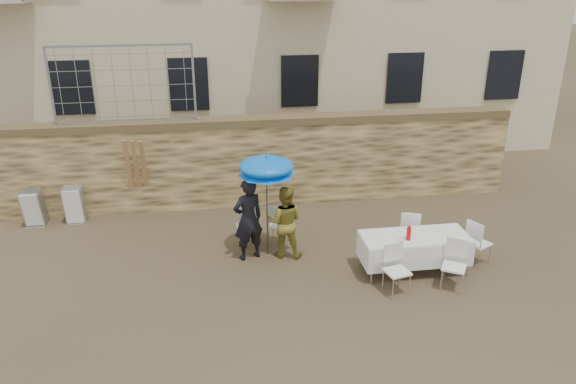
{
  "coord_description": "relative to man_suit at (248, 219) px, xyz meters",
  "views": [
    {
      "loc": [
        -1.15,
        -8.22,
        5.73
      ],
      "look_at": [
        0.4,
        2.2,
        1.4
      ],
      "focal_mm": 35.0,
      "sensor_mm": 36.0,
      "label": 1
    }
  ],
  "objects": [
    {
      "name": "man_suit",
      "position": [
        0.0,
        0.0,
        0.0
      ],
      "size": [
        0.75,
        0.63,
        1.77
      ],
      "primitive_type": "imported",
      "rotation": [
        0.0,
        0.0,
        3.52
      ],
      "color": "black",
      "rests_on": "ground"
    },
    {
      "name": "table_chair_front_right",
      "position": [
        3.69,
        -1.75,
        -0.4
      ],
      "size": [
        0.66,
        0.66,
        0.96
      ],
      "primitive_type": null,
      "rotation": [
        0.0,
        0.0,
        -0.54
      ],
      "color": "white",
      "rests_on": "ground"
    },
    {
      "name": "table_chair_front_left",
      "position": [
        2.59,
        -1.75,
        -0.4
      ],
      "size": [
        0.58,
        0.58,
        0.96
      ],
      "primitive_type": null,
      "rotation": [
        0.0,
        0.0,
        0.25
      ],
      "color": "white",
      "rests_on": "ground"
    },
    {
      "name": "chair_stack_right",
      "position": [
        -3.91,
        2.48,
        -0.42
      ],
      "size": [
        0.46,
        0.47,
        0.92
      ],
      "primitive_type": null,
      "color": "white",
      "rests_on": "ground"
    },
    {
      "name": "wood_planks",
      "position": [
        -2.31,
        2.55,
        0.12
      ],
      "size": [
        0.7,
        0.2,
        2.0
      ],
      "primitive_type": null,
      "color": "#A37749",
      "rests_on": "ground"
    },
    {
      "name": "table_chair_back",
      "position": [
        3.39,
        -0.2,
        -0.4
      ],
      "size": [
        0.62,
        0.62,
        0.96
      ],
      "primitive_type": null,
      "rotation": [
        0.0,
        0.0,
        2.78
      ],
      "color": "white",
      "rests_on": "ground"
    },
    {
      "name": "soda_bottle",
      "position": [
        2.99,
        -1.15,
        0.02
      ],
      "size": [
        0.09,
        0.09,
        0.26
      ],
      "primitive_type": "cylinder",
      "color": "red",
      "rests_on": "banquet_table"
    },
    {
      "name": "umbrella",
      "position": [
        0.4,
        0.1,
        1.02
      ],
      "size": [
        1.15,
        1.15,
        2.02
      ],
      "color": "#3F3F44",
      "rests_on": "ground"
    },
    {
      "name": "chain_link_fence",
      "position": [
        -2.57,
        2.88,
        2.22
      ],
      "size": [
        3.2,
        0.06,
        1.8
      ],
      "primitive_type": null,
      "color": "gray",
      "rests_on": "stone_wall"
    },
    {
      "name": "couple_chair_left",
      "position": [
        0.0,
        0.55,
        -0.4
      ],
      "size": [
        0.49,
        0.49,
        0.96
      ],
      "primitive_type": null,
      "rotation": [
        0.0,
        0.0,
        3.17
      ],
      "color": "white",
      "rests_on": "ground"
    },
    {
      "name": "couple_chair_right",
      "position": [
        0.7,
        0.55,
        -0.4
      ],
      "size": [
        0.63,
        0.63,
        0.96
      ],
      "primitive_type": null,
      "rotation": [
        0.0,
        0.0,
        2.75
      ],
      "color": "white",
      "rests_on": "ground"
    },
    {
      "name": "stone_wall",
      "position": [
        0.43,
        2.88,
        0.22
      ],
      "size": [
        13.0,
        0.5,
        2.2
      ],
      "primitive_type": "cube",
      "color": "olive",
      "rests_on": "ground"
    },
    {
      "name": "chair_stack_left",
      "position": [
        -4.81,
        2.48,
        -0.42
      ],
      "size": [
        0.46,
        0.55,
        0.92
      ],
      "primitive_type": null,
      "color": "white",
      "rests_on": "ground"
    },
    {
      "name": "banquet_table",
      "position": [
        3.19,
        -1.0,
        -0.15
      ],
      "size": [
        2.1,
        0.85,
        0.78
      ],
      "color": "white",
      "rests_on": "ground"
    },
    {
      "name": "table_chair_side",
      "position": [
        4.59,
        -0.9,
        -0.4
      ],
      "size": [
        0.64,
        0.64,
        0.96
      ],
      "primitive_type": null,
      "rotation": [
        0.0,
        0.0,
        2.03
      ],
      "color": "white",
      "rests_on": "ground"
    },
    {
      "name": "ground",
      "position": [
        0.43,
        -2.12,
        -0.88
      ],
      "size": [
        80.0,
        80.0,
        0.0
      ],
      "primitive_type": "plane",
      "color": "brown",
      "rests_on": "ground"
    },
    {
      "name": "woman_dress",
      "position": [
        0.75,
        0.0,
        -0.11
      ],
      "size": [
        0.87,
        0.75,
        1.55
      ],
      "primitive_type": "imported",
      "rotation": [
        0.0,
        0.0,
        2.9
      ],
      "color": "#AEA035",
      "rests_on": "ground"
    }
  ]
}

